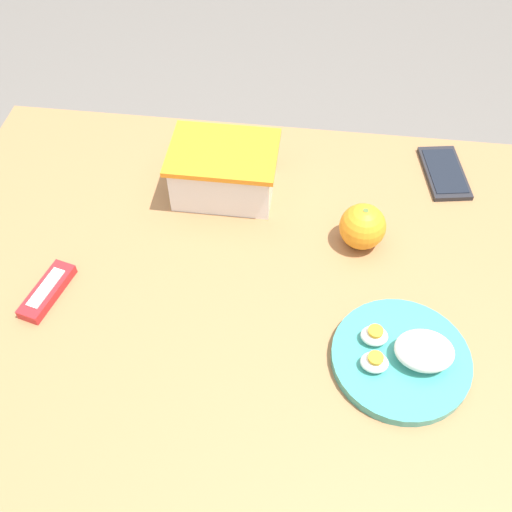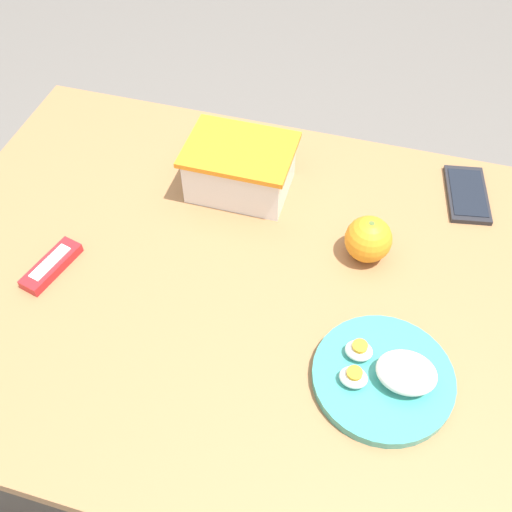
% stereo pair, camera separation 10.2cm
% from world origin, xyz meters
% --- Properties ---
extents(ground_plane, '(10.00, 10.00, 0.00)m').
position_xyz_m(ground_plane, '(0.00, 0.00, 0.00)').
color(ground_plane, '#66605B').
extents(table, '(1.18, 0.86, 0.75)m').
position_xyz_m(table, '(0.00, 0.00, 0.67)').
color(table, '#996B42').
rests_on(table, ground_plane).
extents(food_container, '(0.20, 0.15, 0.10)m').
position_xyz_m(food_container, '(-0.07, 0.22, 0.79)').
color(food_container, white).
rests_on(food_container, table).
extents(orange_fruit, '(0.08, 0.08, 0.08)m').
position_xyz_m(orange_fruit, '(0.20, 0.11, 0.79)').
color(orange_fruit, orange).
rests_on(orange_fruit, table).
extents(rice_plate, '(0.22, 0.22, 0.06)m').
position_xyz_m(rice_plate, '(0.27, -0.13, 0.77)').
color(rice_plate, teal).
rests_on(rice_plate, table).
extents(candy_bar, '(0.07, 0.13, 0.02)m').
position_xyz_m(candy_bar, '(-0.33, -0.07, 0.76)').
color(candy_bar, red).
rests_on(candy_bar, table).
extents(cell_phone, '(0.10, 0.16, 0.01)m').
position_xyz_m(cell_phone, '(0.36, 0.32, 0.75)').
color(cell_phone, '#232328').
rests_on(cell_phone, table).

